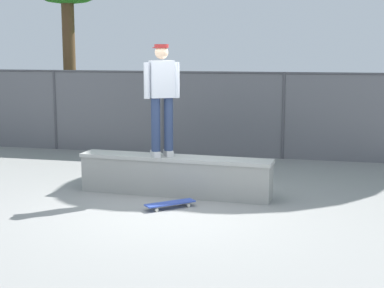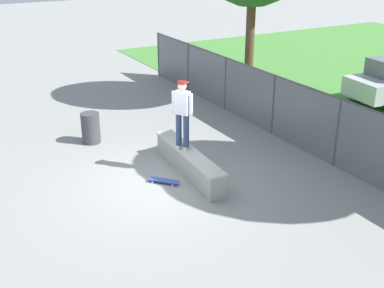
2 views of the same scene
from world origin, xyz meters
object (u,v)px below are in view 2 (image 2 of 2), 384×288
(concrete_ledge, at_px, (189,163))
(skateboard, at_px, (164,180))
(skateboarder, at_px, (182,112))
(trash_bin, at_px, (91,128))

(concrete_ledge, xyz_separation_m, skateboard, (0.14, -0.81, -0.26))
(concrete_ledge, bearing_deg, skateboarder, -157.41)
(concrete_ledge, height_order, trash_bin, trash_bin)
(skateboarder, height_order, skateboard, skateboarder)
(concrete_ledge, height_order, skateboard, concrete_ledge)
(trash_bin, bearing_deg, skateboard, 11.52)
(concrete_ledge, distance_m, skateboarder, 1.37)
(skateboarder, bearing_deg, concrete_ledge, 22.59)
(skateboard, height_order, trash_bin, trash_bin)
(concrete_ledge, xyz_separation_m, trash_bin, (-3.38, -1.53, 0.14))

